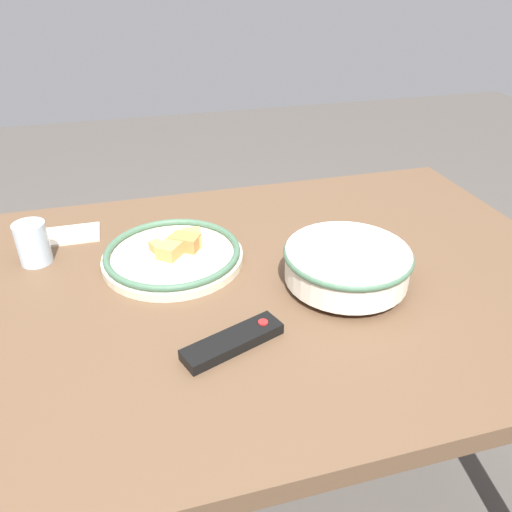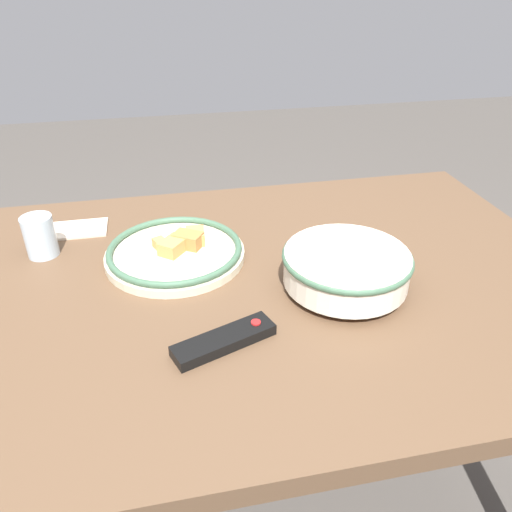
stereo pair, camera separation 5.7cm
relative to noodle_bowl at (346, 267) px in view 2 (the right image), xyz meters
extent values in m
plane|color=#4C4742|center=(0.27, -0.07, -0.80)|extent=(8.00, 8.00, 0.00)
cube|color=brown|center=(0.27, -0.07, -0.07)|extent=(1.58, 0.92, 0.04)
cylinder|color=brown|center=(-0.45, -0.46, -0.44)|extent=(0.06, 0.06, 0.71)
cylinder|color=silver|center=(0.00, 0.00, -0.04)|extent=(0.11, 0.11, 0.01)
cylinder|color=silver|center=(0.00, 0.00, 0.00)|extent=(0.24, 0.24, 0.06)
cylinder|color=#9E4C1E|center=(0.00, 0.00, -0.01)|extent=(0.22, 0.22, 0.06)
torus|color=#42664C|center=(0.00, 0.00, 0.02)|extent=(0.25, 0.25, 0.01)
cylinder|color=beige|center=(0.32, -0.18, -0.04)|extent=(0.30, 0.30, 0.02)
torus|color=#42664C|center=(0.32, -0.18, -0.02)|extent=(0.29, 0.29, 0.01)
cube|color=tan|center=(0.27, -0.21, -0.02)|extent=(0.05, 0.06, 0.03)
cube|color=#B2753D|center=(0.29, -0.19, -0.01)|extent=(0.07, 0.07, 0.03)
cube|color=tan|center=(0.32, -0.18, -0.01)|extent=(0.07, 0.08, 0.03)
cube|color=tan|center=(0.35, -0.19, -0.02)|extent=(0.04, 0.05, 0.02)
cube|color=black|center=(0.26, 0.12, -0.04)|extent=(0.19, 0.11, 0.02)
cylinder|color=red|center=(0.20, 0.10, -0.03)|extent=(0.02, 0.02, 0.00)
cylinder|color=silver|center=(0.60, -0.25, 0.00)|extent=(0.07, 0.07, 0.09)
cube|color=beige|center=(0.54, -0.36, -0.04)|extent=(0.13, 0.09, 0.01)
camera|label=1|loc=(0.39, 0.75, 0.52)|focal=35.00mm
camera|label=2|loc=(0.34, 0.76, 0.52)|focal=35.00mm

